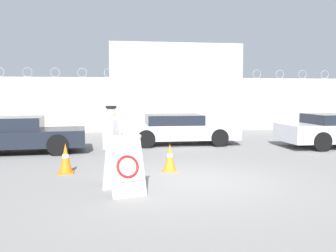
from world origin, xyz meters
name	(u,v)px	position (x,y,z in m)	size (l,w,h in m)	color
ground_plane	(195,181)	(0.00, 0.00, 0.00)	(90.00, 90.00, 0.00)	gray
perimeter_wall	(147,104)	(0.00, 11.15, 1.38)	(36.00, 0.30, 3.20)	#ADA8A0
building_block	(169,87)	(1.78, 15.38, 2.36)	(7.42, 6.17, 4.72)	#B2ADA3
barricade_sign	(125,165)	(-1.58, -0.87, 0.57)	(0.86, 0.94, 1.14)	white
security_guard	(112,142)	(-1.82, -0.09, 0.93)	(0.53, 0.59, 1.68)	#232838
traffic_cone_near	(66,158)	(-2.94, 1.23, 0.36)	(0.37, 0.37, 0.73)	orange
traffic_cone_mid	(170,158)	(-0.39, 1.11, 0.34)	(0.34, 0.34, 0.69)	orange
parked_car_front_coupe	(14,135)	(-4.99, 4.68, 0.60)	(4.54, 2.15, 1.18)	black
parked_car_rear_sedan	(178,129)	(0.69, 6.00, 0.59)	(4.36, 1.98, 1.14)	black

